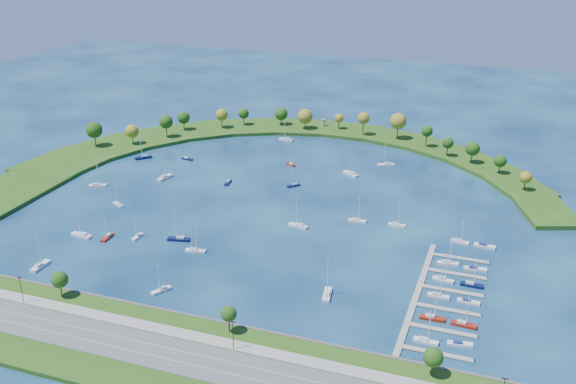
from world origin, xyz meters
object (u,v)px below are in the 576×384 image
(moored_boat_21, at_px, (327,294))
(docked_boat_7, at_px, (472,284))
(docked_boat_6, at_px, (443,279))
(moored_boat_6, at_px, (118,204))
(moored_boat_7, at_px, (195,250))
(moored_boat_11, at_px, (298,225))
(docked_boat_11, at_px, (484,246))
(moored_boat_9, at_px, (97,185))
(moored_boat_14, at_px, (286,139))
(moored_boat_13, at_px, (82,235))
(moored_boat_5, at_px, (386,164))
(moored_boat_8, at_px, (161,289))
(docked_boat_4, at_px, (438,295))
(harbor_tower, at_px, (323,123))
(moored_boat_12, at_px, (144,157))
(moored_boat_18, at_px, (138,236))
(docked_boat_3, at_px, (464,324))
(docked_boat_1, at_px, (460,344))
(docked_boat_10, at_px, (460,241))
(moored_boat_15, at_px, (291,164))
(moored_boat_0, at_px, (357,220))
(docked_boat_5, at_px, (468,302))
(docked_boat_8, at_px, (448,262))
(docked_boat_0, at_px, (426,340))
(docked_boat_2, at_px, (432,317))
(moored_boat_17, at_px, (294,185))
(moored_boat_16, at_px, (179,238))
(moored_boat_20, at_px, (187,158))
(moored_boat_2, at_px, (397,224))
(moored_boat_4, at_px, (107,237))
(moored_boat_3, at_px, (40,265))
(moored_boat_19, at_px, (165,177))
(dock_system, at_px, (437,298))
(moored_boat_10, at_px, (228,182))

(moored_boat_21, height_order, docked_boat_7, moored_boat_21)
(docked_boat_6, bearing_deg, moored_boat_21, -138.81)
(moored_boat_6, height_order, moored_boat_7, moored_boat_7)
(moored_boat_11, xyz_separation_m, docked_boat_11, (78.42, 7.64, -0.30))
(moored_boat_9, distance_m, docked_boat_7, 190.44)
(moored_boat_14, bearing_deg, moored_boat_13, 80.49)
(docked_boat_6, bearing_deg, moored_boat_5, 119.67)
(moored_boat_8, relative_size, docked_boat_4, 0.97)
(docked_boat_7, bearing_deg, moored_boat_8, -157.18)
(docked_boat_4, bearing_deg, docked_boat_7, 49.52)
(moored_boat_6, distance_m, moored_boat_11, 87.69)
(harbor_tower, xyz_separation_m, moored_boat_12, (-78.77, -87.09, -3.35))
(moored_boat_18, bearing_deg, moored_boat_6, -132.07)
(docked_boat_3, bearing_deg, moored_boat_18, 175.43)
(docked_boat_1, bearing_deg, docked_boat_10, 86.28)
(moored_boat_7, relative_size, docked_boat_3, 0.99)
(moored_boat_21, bearing_deg, moored_boat_15, 15.23)
(moored_boat_0, height_order, docked_boat_11, moored_boat_0)
(moored_boat_5, relative_size, moored_boat_8, 1.19)
(moored_boat_9, distance_m, docked_boat_5, 193.11)
(docked_boat_8, bearing_deg, docked_boat_0, -99.13)
(docked_boat_2, bearing_deg, moored_boat_17, 127.98)
(docked_boat_0, bearing_deg, moored_boat_16, 164.46)
(moored_boat_5, relative_size, moored_boat_20, 1.34)
(moored_boat_6, height_order, docked_boat_7, docked_boat_7)
(moored_boat_2, xyz_separation_m, docked_boat_10, (28.00, -7.14, 0.00))
(harbor_tower, distance_m, moored_boat_4, 183.99)
(harbor_tower, relative_size, docked_boat_11, 0.51)
(moored_boat_9, height_order, moored_boat_21, moored_boat_21)
(moored_boat_6, bearing_deg, docked_boat_6, -160.17)
(docked_boat_2, distance_m, docked_boat_6, 27.26)
(harbor_tower, height_order, docked_boat_7, docked_boat_7)
(moored_boat_6, distance_m, docked_boat_2, 160.50)
(moored_boat_17, bearing_deg, moored_boat_16, 25.77)
(moored_boat_0, xyz_separation_m, docked_boat_6, (43.11, -39.66, 0.00))
(moored_boat_0, height_order, moored_boat_3, moored_boat_3)
(moored_boat_7, height_order, moored_boat_12, moored_boat_12)
(moored_boat_8, relative_size, moored_boat_20, 1.13)
(moored_boat_14, distance_m, moored_boat_16, 141.33)
(moored_boat_19, distance_m, moored_boat_21, 139.02)
(moored_boat_21, bearing_deg, moored_boat_17, 16.00)
(dock_system, distance_m, moored_boat_2, 60.18)
(moored_boat_9, height_order, moored_boat_17, moored_boat_9)
(moored_boat_3, bearing_deg, moored_boat_11, -50.50)
(moored_boat_20, xyz_separation_m, docked_boat_0, (152.56, -128.15, 0.04))
(moored_boat_13, distance_m, docked_boat_6, 150.30)
(moored_boat_21, xyz_separation_m, docked_boat_7, (48.23, 24.54, -0.06))
(moored_boat_8, relative_size, moored_boat_10, 1.06)
(moored_boat_5, height_order, moored_boat_21, moored_boat_21)
(moored_boat_14, relative_size, moored_boat_17, 1.26)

